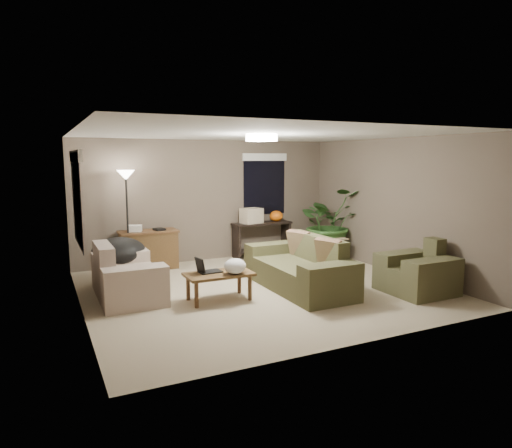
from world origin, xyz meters
name	(u,v)px	position (x,y,z in m)	size (l,w,h in m)	color
room_shell	(261,213)	(0.00, 0.00, 1.25)	(5.50, 5.50, 5.50)	tan
main_sofa	(300,270)	(0.61, -0.22, 0.29)	(0.95, 2.20, 0.85)	#4A4A2C
throw_pillows	(314,248)	(0.86, -0.22, 0.65)	(0.38, 1.40, 0.47)	#8C7251
loveseat	(126,278)	(-2.07, 0.51, 0.30)	(0.90, 1.60, 0.85)	beige
armchair	(417,274)	(2.16, -1.24, 0.30)	(0.95, 1.00, 0.85)	#48462B
coffee_table	(219,277)	(-0.84, -0.26, 0.36)	(1.00, 0.55, 0.42)	brown
laptop	(206,269)	(-1.01, -0.16, 0.48)	(0.39, 0.25, 0.24)	black
plastic_bag	(235,266)	(-0.64, -0.41, 0.54)	(0.33, 0.30, 0.23)	white
desk	(149,250)	(-1.35, 2.17, 0.38)	(1.10, 0.50, 0.75)	brown
desk_papers	(140,229)	(-1.50, 2.16, 0.80)	(0.71, 0.31, 0.12)	silver
console_table	(262,237)	(1.13, 2.25, 0.44)	(1.30, 0.40, 0.75)	black
pumpkin	(276,216)	(1.48, 2.25, 0.87)	(0.29, 0.29, 0.24)	orange
cardboard_box	(251,216)	(0.88, 2.25, 0.91)	(0.42, 0.32, 0.32)	beige
papasan_chair	(119,257)	(-2.04, 1.34, 0.47)	(1.02, 1.02, 0.80)	black
floor_lamp	(126,187)	(-1.75, 2.05, 1.60)	(0.32, 0.32, 1.91)	black
ceiling_fixture	(262,138)	(0.00, 0.00, 2.44)	(0.50, 0.50, 0.10)	white
houseplant	(329,230)	(2.39, 1.56, 0.59)	(1.36, 1.51, 1.18)	#2D5923
cat_scratching_post	(341,252)	(2.35, 1.06, 0.21)	(0.32, 0.32, 0.50)	tan
window_left	(76,183)	(-2.73, 0.30, 1.78)	(0.05, 1.56, 1.33)	black
window_back	(264,174)	(1.30, 2.48, 1.79)	(1.06, 0.05, 1.33)	black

